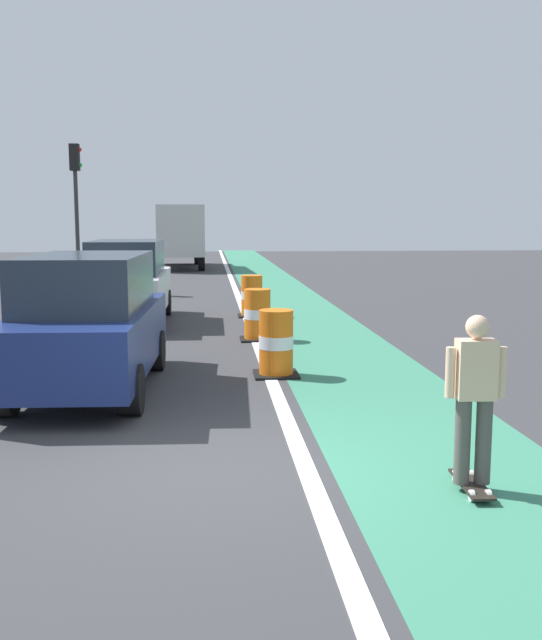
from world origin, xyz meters
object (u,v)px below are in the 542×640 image
(parked_suv_nearest, at_px, (89,322))
(traffic_barrel_front, at_px, (276,344))
(traffic_barrel_mid, at_px, (257,315))
(skateboarder_on_lane, at_px, (475,397))
(parked_suv_second, at_px, (127,281))
(traffic_light_corner, at_px, (76,191))
(delivery_truck_down_block, at_px, (179,233))
(traffic_barrel_back, at_px, (252,296))

(parked_suv_nearest, bearing_deg, traffic_barrel_front, 14.87)
(traffic_barrel_front, distance_m, traffic_barrel_mid, 3.54)
(skateboarder_on_lane, distance_m, parked_suv_nearest, 6.16)
(traffic_barrel_front, bearing_deg, parked_suv_second, 115.87)
(skateboarder_on_lane, distance_m, traffic_light_corner, 20.71)
(traffic_barrel_front, relative_size, traffic_barrel_mid, 1.00)
(traffic_barrel_mid, distance_m, delivery_truck_down_block, 23.25)
(parked_suv_second, height_order, traffic_barrel_back, parked_suv_second)
(parked_suv_nearest, xyz_separation_m, traffic_light_corner, (-2.72, 14.87, 2.47))
(traffic_barrel_front, relative_size, traffic_light_corner, 0.21)
(parked_suv_second, relative_size, traffic_barrel_mid, 4.23)
(parked_suv_nearest, bearing_deg, traffic_light_corner, 100.37)
(delivery_truck_down_block, bearing_deg, traffic_barrel_front, -84.47)
(traffic_barrel_front, bearing_deg, traffic_light_corner, 111.67)
(parked_suv_nearest, height_order, traffic_barrel_front, parked_suv_nearest)
(parked_suv_nearest, relative_size, traffic_barrel_front, 4.28)
(skateboarder_on_lane, bearing_deg, parked_suv_nearest, 133.66)
(parked_suv_nearest, bearing_deg, delivery_truck_down_block, 89.36)
(traffic_barrel_front, relative_size, traffic_barrel_back, 1.00)
(traffic_barrel_front, distance_m, traffic_barrel_back, 7.29)
(traffic_barrel_mid, height_order, traffic_barrel_back, same)
(skateboarder_on_lane, height_order, parked_suv_second, parked_suv_second)
(traffic_barrel_back, bearing_deg, traffic_barrel_front, -90.35)
(traffic_light_corner, bearing_deg, parked_suv_nearest, -79.63)
(delivery_truck_down_block, bearing_deg, traffic_light_corner, -103.58)
(delivery_truck_down_block, relative_size, traffic_light_corner, 1.51)
(parked_suv_second, bearing_deg, skateboarder_on_lane, -68.97)
(delivery_truck_down_block, distance_m, traffic_light_corner, 12.99)
(parked_suv_second, relative_size, traffic_barrel_front, 4.23)
(delivery_truck_down_block, bearing_deg, traffic_barrel_back, -82.27)
(parked_suv_second, bearing_deg, delivery_truck_down_block, 88.58)
(skateboarder_on_lane, height_order, traffic_barrel_mid, skateboarder_on_lane)
(skateboarder_on_lane, height_order, parked_suv_nearest, parked_suv_nearest)
(parked_suv_nearest, xyz_separation_m, delivery_truck_down_block, (0.30, 27.39, 0.81))
(skateboarder_on_lane, bearing_deg, traffic_barrel_back, 96.05)
(traffic_barrel_back, distance_m, traffic_light_corner, 9.33)
(parked_suv_nearest, distance_m, delivery_truck_down_block, 27.40)
(traffic_barrel_back, distance_m, delivery_truck_down_block, 19.55)
(traffic_barrel_mid, distance_m, traffic_barrel_back, 3.75)
(parked_suv_nearest, relative_size, traffic_barrel_back, 4.28)
(parked_suv_nearest, xyz_separation_m, traffic_barrel_mid, (2.82, 4.31, -0.50))
(traffic_light_corner, bearing_deg, traffic_barrel_front, -68.33)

